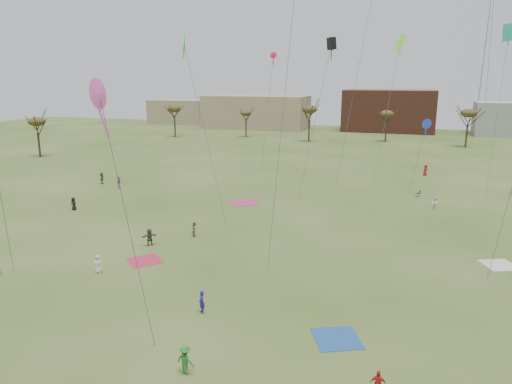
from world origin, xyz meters
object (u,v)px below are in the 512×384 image
(flyer_near_center, at_px, (185,360))
(spectator_fore_a, at_px, (378,383))
(camp_chair_right, at_px, (418,195))
(radio_tower, at_px, (485,64))
(flyer_near_left, at_px, (98,264))
(flyer_near_right, at_px, (202,302))

(flyer_near_center, height_order, spectator_fore_a, flyer_near_center)
(camp_chair_right, xyz_separation_m, radio_tower, (15.93, 86.96, 18.95))
(flyer_near_left, relative_size, camp_chair_right, 1.72)
(flyer_near_left, bearing_deg, flyer_near_right, -35.84)
(flyer_near_left, bearing_deg, camp_chair_right, 36.87)
(camp_chair_right, bearing_deg, flyer_near_left, -46.81)
(spectator_fore_a, relative_size, camp_chair_right, 1.59)
(spectator_fore_a, bearing_deg, camp_chair_right, -94.96)
(flyer_near_right, relative_size, camp_chair_right, 1.83)
(spectator_fore_a, bearing_deg, radio_tower, -100.48)
(flyer_near_left, bearing_deg, flyer_near_center, -55.63)
(flyer_near_center, relative_size, spectator_fore_a, 1.19)
(camp_chair_right, relative_size, radio_tower, 0.02)
(flyer_near_center, height_order, camp_chair_right, flyer_near_center)
(flyer_near_center, xyz_separation_m, flyer_near_right, (-2.08, 6.48, -0.02))
(flyer_near_right, bearing_deg, radio_tower, 125.46)
(camp_chair_right, distance_m, radio_tower, 90.42)
(flyer_near_left, relative_size, spectator_fore_a, 1.09)
(flyer_near_right, distance_m, camp_chair_right, 41.03)
(flyer_near_center, distance_m, flyer_near_right, 6.80)
(radio_tower, bearing_deg, flyer_near_left, -108.34)
(flyer_near_left, relative_size, flyer_near_center, 0.91)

